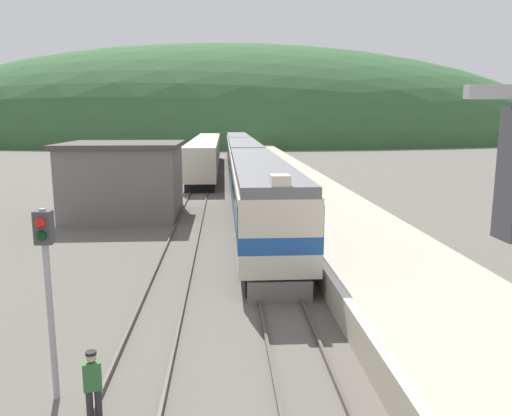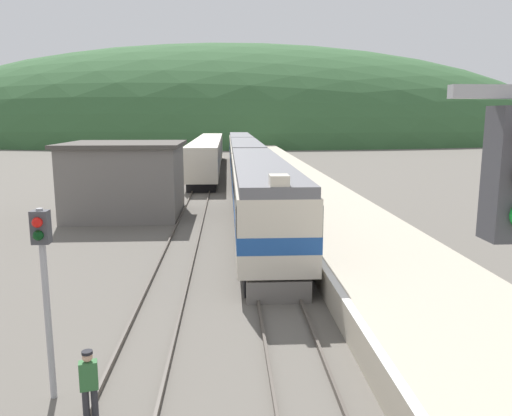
# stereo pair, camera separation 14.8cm
# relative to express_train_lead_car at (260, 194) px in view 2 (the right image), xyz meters

# --- Properties ---
(track_main) EXTENTS (1.52, 180.00, 0.16)m
(track_main) POSITION_rel_express_train_lead_car_xyz_m (0.00, 45.99, -2.09)
(track_main) COLOR #4C443D
(track_main) RESTS_ON ground
(track_siding) EXTENTS (1.52, 180.00, 0.16)m
(track_siding) POSITION_rel_express_train_lead_car_xyz_m (-3.96, 45.99, -2.09)
(track_siding) COLOR #4C443D
(track_siding) RESTS_ON ground
(platform) EXTENTS (5.66, 140.00, 1.02)m
(platform) POSITION_rel_express_train_lead_car_xyz_m (4.40, 25.99, -1.67)
(platform) COLOR #B2A893
(platform) RESTS_ON ground
(distant_hills) EXTENTS (177.29, 79.78, 49.09)m
(distant_hills) POSITION_rel_express_train_lead_car_xyz_m (0.00, 107.87, -2.17)
(distant_hills) COLOR #335B33
(distant_hills) RESTS_ON ground
(station_shed) EXTENTS (7.27, 6.89, 4.65)m
(station_shed) POSITION_rel_express_train_lead_car_xyz_m (-8.18, 5.70, 0.17)
(station_shed) COLOR slate
(station_shed) RESTS_ON ground
(express_train_lead_car) EXTENTS (2.87, 21.05, 4.33)m
(express_train_lead_car) POSITION_rel_express_train_lead_car_xyz_m (0.00, 0.00, 0.00)
(express_train_lead_car) COLOR black
(express_train_lead_car) RESTS_ON ground
(carriage_second) EXTENTS (2.86, 19.03, 3.97)m
(carriage_second) POSITION_rel_express_train_lead_car_xyz_m (0.00, 21.15, -0.01)
(carriage_second) COLOR black
(carriage_second) RESTS_ON ground
(carriage_third) EXTENTS (2.86, 19.03, 3.97)m
(carriage_third) POSITION_rel_express_train_lead_car_xyz_m (0.00, 41.06, -0.01)
(carriage_third) COLOR black
(carriage_third) RESTS_ON ground
(siding_train) EXTENTS (2.90, 36.99, 3.77)m
(siding_train) POSITION_rel_express_train_lead_car_xyz_m (-3.96, 32.91, -0.23)
(siding_train) COLOR black
(siding_train) RESTS_ON ground
(signal_post_siding) EXTENTS (0.36, 0.42, 4.32)m
(signal_post_siding) POSITION_rel_express_train_lead_car_xyz_m (-5.64, -15.66, 0.91)
(signal_post_siding) COLOR #9E9EA3
(signal_post_siding) RESTS_ON ground
(track_worker) EXTENTS (0.40, 0.30, 1.59)m
(track_worker) POSITION_rel_express_train_lead_car_xyz_m (-4.54, -16.67, -1.28)
(track_worker) COLOR #2D2D33
(track_worker) RESTS_ON ground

